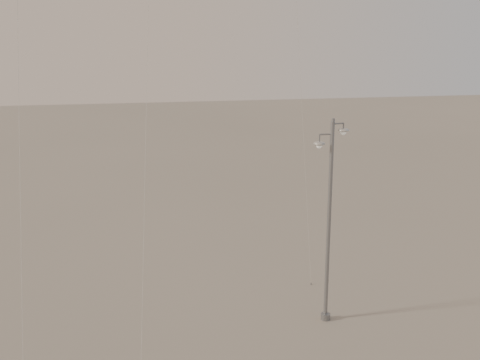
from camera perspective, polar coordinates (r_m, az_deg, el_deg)
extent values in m
cylinder|color=gray|center=(32.26, 7.31, -11.48)|extent=(0.44, 0.44, 0.30)
cylinder|color=gray|center=(30.54, 7.58, -3.78)|extent=(0.21, 0.18, 9.42)
cylinder|color=gray|center=(29.40, 7.96, 5.06)|extent=(0.14, 0.14, 0.18)
cylinder|color=gray|center=(29.53, 8.39, 4.79)|extent=(0.50, 0.13, 0.07)
cylinder|color=gray|center=(29.66, 8.82, 4.52)|extent=(0.06, 0.06, 0.30)
ellipsoid|color=#BBBBB6|center=(29.69, 8.81, 4.24)|extent=(0.52, 0.52, 0.18)
cylinder|color=gray|center=(29.41, 7.36, 3.89)|extent=(0.60, 0.09, 0.07)
cylinder|color=gray|center=(29.35, 6.79, 3.49)|extent=(0.06, 0.06, 0.40)
ellipsoid|color=#BBBBB6|center=(29.39, 6.78, 3.11)|extent=(0.52, 0.52, 0.18)
cylinder|color=beige|center=(28.80, -7.92, 9.92)|extent=(1.79, 12.86, 23.88)
cylinder|color=gray|center=(35.93, 6.08, -8.79)|extent=(0.06, 0.06, 0.10)
cylinder|color=beige|center=(22.30, -18.34, 5.55)|extent=(0.28, 11.69, 22.02)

